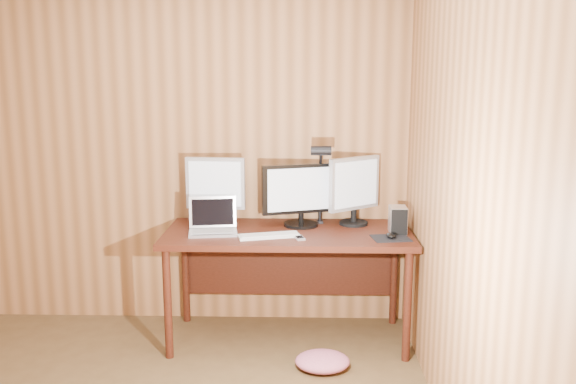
{
  "coord_description": "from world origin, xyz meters",
  "views": [
    {
      "loc": [
        1.03,
        -2.2,
        1.76
      ],
      "look_at": [
        0.93,
        1.58,
        1.02
      ],
      "focal_mm": 38.0,
      "sensor_mm": 36.0,
      "label": 1
    }
  ],
  "objects_px": {
    "monitor_left": "(216,188)",
    "keyboard": "(269,236)",
    "monitor_center": "(301,194)",
    "speaker": "(403,220)",
    "desk": "(288,246)",
    "monitor_right": "(354,188)",
    "phone": "(299,238)",
    "mouse": "(391,235)",
    "laptop": "(213,224)",
    "hard_drive": "(398,220)",
    "desk_lamp": "(321,173)"
  },
  "relations": [
    {
      "from": "monitor_left",
      "to": "keyboard",
      "type": "distance_m",
      "value": 0.56
    },
    {
      "from": "monitor_center",
      "to": "speaker",
      "type": "distance_m",
      "value": 0.69
    },
    {
      "from": "desk",
      "to": "monitor_right",
      "type": "bearing_deg",
      "value": 15.23
    },
    {
      "from": "desk",
      "to": "phone",
      "type": "height_order",
      "value": "phone"
    },
    {
      "from": "mouse",
      "to": "laptop",
      "type": "bearing_deg",
      "value": 160.33
    },
    {
      "from": "hard_drive",
      "to": "laptop",
      "type": "bearing_deg",
      "value": -178.25
    },
    {
      "from": "mouse",
      "to": "keyboard",
      "type": "bearing_deg",
      "value": 166.04
    },
    {
      "from": "monitor_left",
      "to": "desk_lamp",
      "type": "height_order",
      "value": "desk_lamp"
    },
    {
      "from": "monitor_right",
      "to": "laptop",
      "type": "distance_m",
      "value": 0.97
    },
    {
      "from": "monitor_center",
      "to": "monitor_left",
      "type": "relative_size",
      "value": 1.14
    },
    {
      "from": "monitor_center",
      "to": "keyboard",
      "type": "bearing_deg",
      "value": -142.09
    },
    {
      "from": "keyboard",
      "to": "phone",
      "type": "height_order",
      "value": "keyboard"
    },
    {
      "from": "laptop",
      "to": "desk_lamp",
      "type": "height_order",
      "value": "desk_lamp"
    },
    {
      "from": "desk",
      "to": "keyboard",
      "type": "height_order",
      "value": "keyboard"
    },
    {
      "from": "monitor_right",
      "to": "phone",
      "type": "xyz_separation_m",
      "value": [
        -0.37,
        -0.38,
        -0.24
      ]
    },
    {
      "from": "laptop",
      "to": "desk",
      "type": "bearing_deg",
      "value": 3.03
    },
    {
      "from": "monitor_right",
      "to": "desk_lamp",
      "type": "bearing_deg",
      "value": 151.83
    },
    {
      "from": "monitor_left",
      "to": "laptop",
      "type": "bearing_deg",
      "value": -82.05
    },
    {
      "from": "monitor_left",
      "to": "monitor_right",
      "type": "height_order",
      "value": "monitor_right"
    },
    {
      "from": "desk",
      "to": "monitor_left",
      "type": "bearing_deg",
      "value": 166.25
    },
    {
      "from": "monitor_right",
      "to": "speaker",
      "type": "distance_m",
      "value": 0.38
    },
    {
      "from": "monitor_center",
      "to": "keyboard",
      "type": "distance_m",
      "value": 0.41
    },
    {
      "from": "keyboard",
      "to": "desk_lamp",
      "type": "relative_size",
      "value": 0.69
    },
    {
      "from": "desk",
      "to": "monitor_right",
      "type": "height_order",
      "value": "monitor_right"
    },
    {
      "from": "desk",
      "to": "monitor_center",
      "type": "bearing_deg",
      "value": 42.39
    },
    {
      "from": "monitor_center",
      "to": "monitor_right",
      "type": "bearing_deg",
      "value": -10.66
    },
    {
      "from": "keyboard",
      "to": "phone",
      "type": "bearing_deg",
      "value": -26.21
    },
    {
      "from": "keyboard",
      "to": "speaker",
      "type": "xyz_separation_m",
      "value": [
        0.87,
        0.24,
        0.05
      ]
    },
    {
      "from": "phone",
      "to": "speaker",
      "type": "distance_m",
      "value": 0.74
    },
    {
      "from": "desk",
      "to": "keyboard",
      "type": "relative_size",
      "value": 4.0
    },
    {
      "from": "keyboard",
      "to": "monitor_left",
      "type": "bearing_deg",
      "value": 123.1
    },
    {
      "from": "monitor_center",
      "to": "desk_lamp",
      "type": "xyz_separation_m",
      "value": [
        0.13,
        0.01,
        0.14
      ]
    },
    {
      "from": "desk",
      "to": "mouse",
      "type": "height_order",
      "value": "mouse"
    },
    {
      "from": "mouse",
      "to": "monitor_left",
      "type": "bearing_deg",
      "value": 149.84
    },
    {
      "from": "monitor_right",
      "to": "mouse",
      "type": "height_order",
      "value": "monitor_right"
    },
    {
      "from": "monitor_left",
      "to": "monitor_right",
      "type": "bearing_deg",
      "value": 5.26
    },
    {
      "from": "speaker",
      "to": "laptop",
      "type": "bearing_deg",
      "value": -174.47
    },
    {
      "from": "monitor_center",
      "to": "speaker",
      "type": "bearing_deg",
      "value": -22.26
    },
    {
      "from": "monitor_center",
      "to": "phone",
      "type": "xyz_separation_m",
      "value": [
        -0.01,
        -0.33,
        -0.21
      ]
    },
    {
      "from": "laptop",
      "to": "monitor_right",
      "type": "bearing_deg",
      "value": 4.86
    },
    {
      "from": "mouse",
      "to": "hard_drive",
      "type": "bearing_deg",
      "value": 53.43
    },
    {
      "from": "monitor_left",
      "to": "hard_drive",
      "type": "relative_size",
      "value": 2.66
    },
    {
      "from": "monitor_center",
      "to": "speaker",
      "type": "height_order",
      "value": "monitor_center"
    },
    {
      "from": "speaker",
      "to": "hard_drive",
      "type": "bearing_deg",
      "value": -114.45
    },
    {
      "from": "desk",
      "to": "monitor_center",
      "type": "distance_m",
      "value": 0.36
    },
    {
      "from": "monitor_right",
      "to": "hard_drive",
      "type": "distance_m",
      "value": 0.38
    },
    {
      "from": "monitor_center",
      "to": "desk_lamp",
      "type": "distance_m",
      "value": 0.19
    },
    {
      "from": "laptop",
      "to": "speaker",
      "type": "xyz_separation_m",
      "value": [
        1.24,
        0.12,
        0.0
      ]
    },
    {
      "from": "speaker",
      "to": "desk_lamp",
      "type": "height_order",
      "value": "desk_lamp"
    },
    {
      "from": "hard_drive",
      "to": "speaker",
      "type": "xyz_separation_m",
      "value": [
        0.05,
        0.11,
        -0.03
      ]
    }
  ]
}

